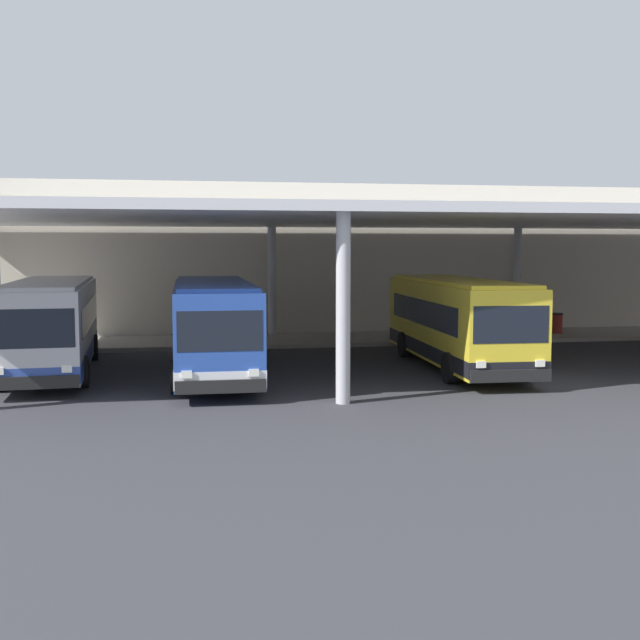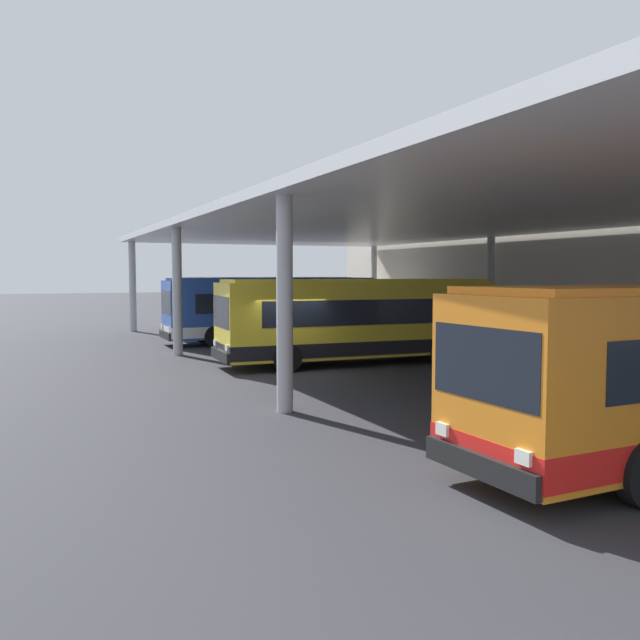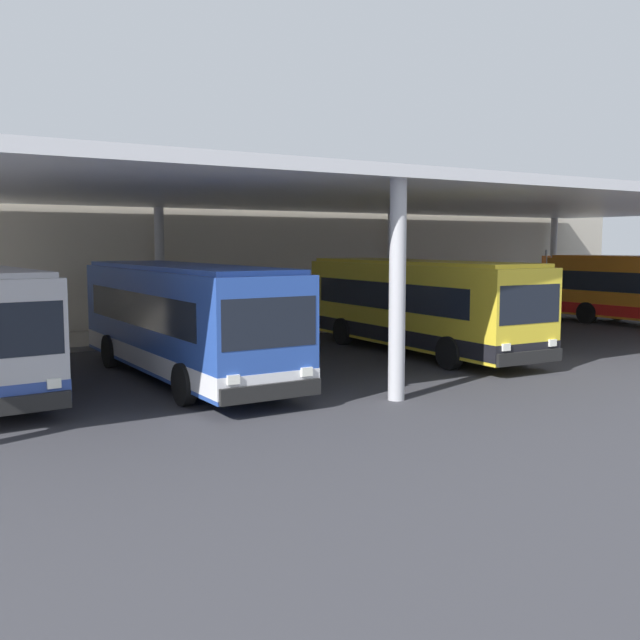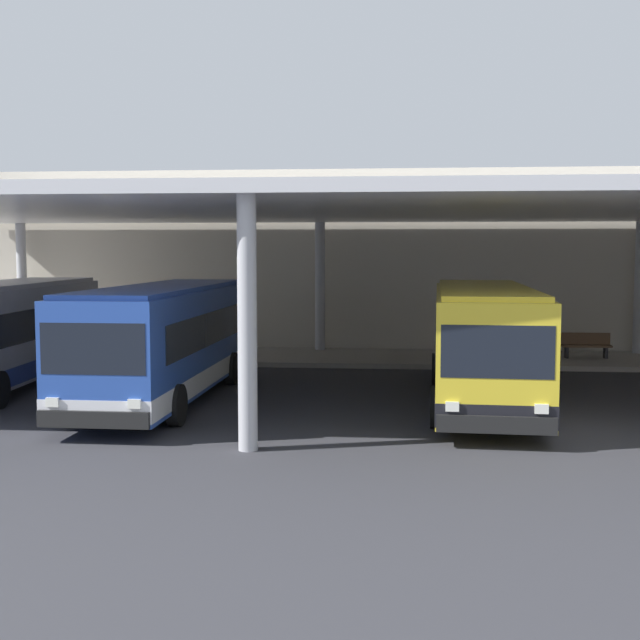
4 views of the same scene
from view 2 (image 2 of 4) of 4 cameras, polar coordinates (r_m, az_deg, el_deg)
The scene contains 8 objects.
ground_plane at distance 22.86m, azimuth -2.75°, elevation -4.46°, with size 200.00×200.00×0.00m, color #333338.
platform_kerb at distance 29.21m, azimuth 19.28°, elevation -2.65°, with size 42.00×4.50×0.18m, color gray.
station_building_facade at distance 31.35m, azimuth 23.77°, elevation 4.29°, with size 48.00×1.60×7.40m, color beige.
canopy_shelter at distance 25.21m, azimuth 9.06°, elevation 8.39°, with size 40.00×17.00×5.55m.
bus_nearest_bay at distance 38.12m, azimuth -4.67°, elevation 1.43°, with size 3.07×10.64×3.17m.
bus_second_bay at distance 32.51m, azimuth -4.10°, elevation 0.99°, with size 2.82×10.56×3.17m.
bus_middle_bay at distance 24.71m, azimuth 3.34°, elevation 0.04°, with size 3.07×10.64×3.17m.
bench_waiting at distance 26.57m, azimuth 25.09°, elevation -2.21°, with size 1.80×0.45×0.92m.
Camera 2 is at (21.06, -8.22, 3.37)m, focal length 37.05 mm.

